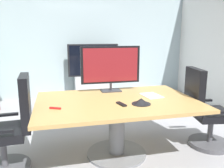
{
  "coord_description": "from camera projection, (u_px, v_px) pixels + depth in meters",
  "views": [
    {
      "loc": [
        -0.72,
        -2.73,
        1.51
      ],
      "look_at": [
        -0.02,
        0.16,
        0.88
      ],
      "focal_mm": 36.94,
      "sensor_mm": 36.0,
      "label": 1
    }
  ],
  "objects": [
    {
      "name": "ground_plane",
      "position": [
        116.0,
        151.0,
        3.08
      ],
      "size": [
        7.14,
        7.14,
        0.0
      ],
      "primitive_type": "plane",
      "color": "#99999E"
    },
    {
      "name": "wall_back_glass_partition",
      "position": [
        85.0,
        41.0,
        5.72
      ],
      "size": [
        5.26,
        0.1,
        2.73
      ],
      "primitive_type": "cube",
      "color": "#9EB2B7",
      "rests_on": "ground"
    },
    {
      "name": "conference_table",
      "position": [
        117.0,
        113.0,
        2.87
      ],
      "size": [
        1.94,
        1.29,
        0.73
      ],
      "color": "#B2894C",
      "rests_on": "ground"
    },
    {
      "name": "office_chair_left",
      "position": [
        11.0,
        132.0,
        2.56
      ],
      "size": [
        0.61,
        0.59,
        1.09
      ],
      "rotation": [
        0.0,
        0.0,
        -1.5
      ],
      "color": "#4C4C51",
      "rests_on": "ground"
    },
    {
      "name": "office_chair_right",
      "position": [
        205.0,
        115.0,
        3.13
      ],
      "size": [
        0.63,
        0.61,
        1.09
      ],
      "rotation": [
        0.0,
        0.0,
        1.41
      ],
      "color": "#4C4C51",
      "rests_on": "ground"
    },
    {
      "name": "tv_monitor",
      "position": [
        111.0,
        66.0,
        3.22
      ],
      "size": [
        0.84,
        0.18,
        0.64
      ],
      "color": "#333338",
      "rests_on": "conference_table"
    },
    {
      "name": "wall_display_unit",
      "position": [
        94.0,
        80.0,
        5.6
      ],
      "size": [
        1.2,
        0.36,
        1.31
      ],
      "color": "#B7BABC",
      "rests_on": "ground"
    },
    {
      "name": "conference_phone",
      "position": [
        141.0,
        102.0,
        2.66
      ],
      "size": [
        0.22,
        0.22,
        0.07
      ],
      "color": "black",
      "rests_on": "conference_table"
    },
    {
      "name": "remote_control",
      "position": [
        121.0,
        104.0,
        2.64
      ],
      "size": [
        0.09,
        0.18,
        0.02
      ],
      "primitive_type": "cube",
      "rotation": [
        0.0,
        0.0,
        0.26
      ],
      "color": "black",
      "rests_on": "conference_table"
    },
    {
      "name": "whiteboard_marker",
      "position": [
        55.0,
        108.0,
        2.49
      ],
      "size": [
        0.13,
        0.07,
        0.02
      ],
      "primitive_type": "cube",
      "rotation": [
        0.0,
        0.0,
        -0.45
      ],
      "color": "red",
      "rests_on": "conference_table"
    },
    {
      "name": "paper_notepad",
      "position": [
        151.0,
        96.0,
        3.03
      ],
      "size": [
        0.25,
        0.32,
        0.01
      ],
      "primitive_type": "cube",
      "rotation": [
        0.0,
        0.0,
        0.13
      ],
      "color": "white",
      "rests_on": "conference_table"
    }
  ]
}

